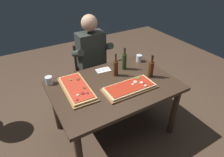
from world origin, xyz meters
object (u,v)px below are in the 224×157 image
(dining_table, at_px, (114,91))
(oil_bottle_amber, at_px, (124,61))
(tumbler_far_side, at_px, (49,81))
(pizza_rectangular_left, at_px, (77,88))
(tumbler_near_camera, at_px, (139,58))
(vinegar_bottle_green, at_px, (116,68))
(seated_diner, at_px, (93,57))
(pizza_rectangular_front, at_px, (130,88))
(diner_chair, at_px, (90,69))
(wine_bottle_dark, at_px, (151,69))

(dining_table, relative_size, oil_bottle_amber, 4.88)
(oil_bottle_amber, xyz_separation_m, tumbler_far_side, (-0.91, 0.15, -0.07))
(pizza_rectangular_left, distance_m, tumbler_near_camera, 1.00)
(dining_table, bearing_deg, pizza_rectangular_left, 163.93)
(vinegar_bottle_green, height_order, seated_diner, seated_diner)
(oil_bottle_amber, bearing_deg, pizza_rectangular_front, -115.18)
(pizza_rectangular_left, relative_size, diner_chair, 0.70)
(tumbler_near_camera, bearing_deg, vinegar_bottle_green, -162.04)
(dining_table, relative_size, tumbler_far_side, 15.85)
(pizza_rectangular_left, bearing_deg, wine_bottle_dark, -12.82)
(pizza_rectangular_left, distance_m, vinegar_bottle_green, 0.52)
(pizza_rectangular_left, bearing_deg, oil_bottle_amber, 9.81)
(dining_table, distance_m, tumbler_near_camera, 0.67)
(tumbler_far_side, bearing_deg, vinegar_bottle_green, -17.08)
(vinegar_bottle_green, distance_m, tumbler_near_camera, 0.49)
(dining_table, height_order, tumbler_near_camera, tumbler_near_camera)
(pizza_rectangular_front, height_order, tumbler_far_side, tumbler_far_side)
(tumbler_near_camera, xyz_separation_m, tumbler_far_side, (-1.20, 0.08, -0.01))
(wine_bottle_dark, height_order, tumbler_far_side, wine_bottle_dark)
(pizza_rectangular_front, height_order, wine_bottle_dark, wine_bottle_dark)
(tumbler_far_side, height_order, seated_diner, seated_diner)
(tumbler_far_side, distance_m, diner_chair, 0.90)
(dining_table, relative_size, pizza_rectangular_left, 2.31)
(pizza_rectangular_left, relative_size, vinegar_bottle_green, 2.14)
(seated_diner, bearing_deg, wine_bottle_dark, -65.37)
(oil_bottle_amber, xyz_separation_m, vinegar_bottle_green, (-0.17, -0.08, -0.01))
(pizza_rectangular_front, distance_m, seated_diner, 0.90)
(tumbler_near_camera, height_order, tumbler_far_side, tumbler_near_camera)
(dining_table, xyz_separation_m, seated_diner, (0.08, 0.74, 0.10))
(pizza_rectangular_left, xyz_separation_m, wine_bottle_dark, (0.86, -0.20, 0.09))
(vinegar_bottle_green, relative_size, diner_chair, 0.33)
(pizza_rectangular_left, bearing_deg, vinegar_bottle_green, 4.48)
(dining_table, height_order, pizza_rectangular_front, pizza_rectangular_front)
(pizza_rectangular_front, xyz_separation_m, oil_bottle_amber, (0.19, 0.40, 0.09))
(wine_bottle_dark, height_order, seated_diner, seated_diner)
(oil_bottle_amber, relative_size, vinegar_bottle_green, 1.01)
(pizza_rectangular_front, xyz_separation_m, pizza_rectangular_left, (-0.50, 0.28, 0.00))
(dining_table, height_order, seated_diner, seated_diner)
(tumbler_far_side, bearing_deg, tumbler_near_camera, -3.68)
(vinegar_bottle_green, bearing_deg, diner_chair, 92.66)
(wine_bottle_dark, relative_size, oil_bottle_amber, 0.99)
(oil_bottle_amber, bearing_deg, wine_bottle_dark, -61.93)
(dining_table, distance_m, oil_bottle_amber, 0.43)
(oil_bottle_amber, bearing_deg, pizza_rectangular_left, -170.19)
(pizza_rectangular_left, relative_size, tumbler_near_camera, 6.67)
(wine_bottle_dark, relative_size, tumbler_far_side, 3.20)
(diner_chair, distance_m, seated_diner, 0.28)
(wine_bottle_dark, distance_m, tumbler_near_camera, 0.41)
(dining_table, height_order, tumbler_far_side, tumbler_far_side)
(vinegar_bottle_green, relative_size, seated_diner, 0.21)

